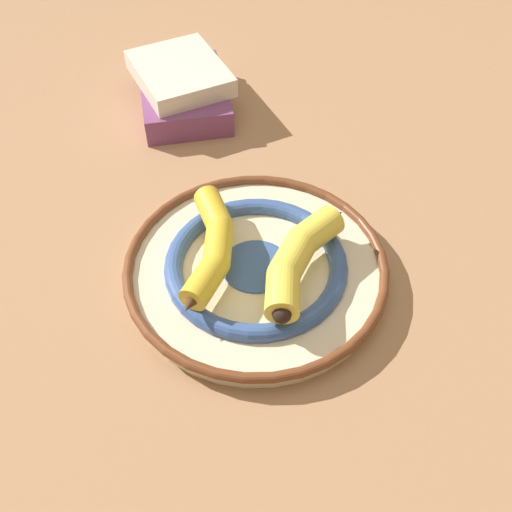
% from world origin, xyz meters
% --- Properties ---
extents(ground_plane, '(2.80, 2.80, 0.00)m').
position_xyz_m(ground_plane, '(0.00, 0.00, 0.00)').
color(ground_plane, '#A87A56').
extents(decorative_bowl, '(0.32, 0.32, 0.03)m').
position_xyz_m(decorative_bowl, '(0.01, 0.01, 0.02)').
color(decorative_bowl, beige).
rests_on(decorative_bowl, ground_plane).
extents(banana_a, '(0.20, 0.08, 0.03)m').
position_xyz_m(banana_a, '(0.01, 0.06, 0.05)').
color(banana_a, gold).
rests_on(banana_a, decorative_bowl).
extents(banana_b, '(0.17, 0.12, 0.04)m').
position_xyz_m(banana_b, '(-0.01, -0.04, 0.05)').
color(banana_b, yellow).
rests_on(banana_b, decorative_bowl).
extents(book_stack, '(0.20, 0.17, 0.07)m').
position_xyz_m(book_stack, '(0.38, 0.08, 0.03)').
color(book_stack, '#753D70').
rests_on(book_stack, ground_plane).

